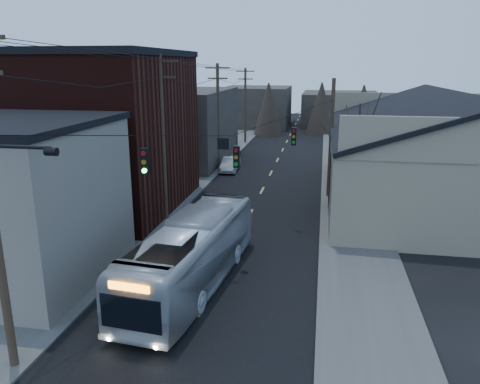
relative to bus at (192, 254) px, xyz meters
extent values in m
cube|color=black|center=(0.91, 20.44, -1.50)|extent=(9.00, 110.00, 0.02)
cube|color=#474744|center=(-5.59, 20.44, -1.45)|extent=(4.00, 110.00, 0.12)
cube|color=#474744|center=(7.41, 20.44, -1.45)|extent=(4.00, 110.00, 0.12)
cube|color=slate|center=(-8.09, -0.56, 1.99)|extent=(8.00, 8.00, 7.00)
cube|color=black|center=(-9.09, 10.44, 3.49)|extent=(10.00, 12.00, 10.00)
cube|color=#312C27|center=(-8.59, 26.44, 1.99)|extent=(9.00, 14.00, 7.00)
cube|color=gray|center=(13.91, 15.44, 0.99)|extent=(16.00, 20.00, 5.00)
cube|color=black|center=(9.91, 15.44, 4.79)|extent=(8.16, 20.60, 2.86)
cube|color=#312C27|center=(-5.09, 55.44, 1.49)|extent=(10.00, 12.00, 6.00)
cube|color=#312C27|center=(7.91, 60.44, 0.99)|extent=(12.00, 14.00, 5.00)
cone|color=black|center=(7.41, 10.44, 2.09)|extent=(0.40, 0.40, 7.20)
cylinder|color=#382B1E|center=(-4.09, 8.44, 3.49)|extent=(0.28, 0.28, 10.00)
cube|color=#382B1E|center=(-4.09, 8.44, 8.09)|extent=(2.20, 0.12, 0.12)
cylinder|color=#382B1E|center=(-4.09, 23.44, 3.24)|extent=(0.28, 0.28, 9.50)
cube|color=#382B1E|center=(-4.09, 23.44, 7.59)|extent=(2.20, 0.12, 0.12)
cylinder|color=#382B1E|center=(-4.09, 38.44, 2.99)|extent=(0.28, 0.28, 9.00)
cube|color=#382B1E|center=(-4.09, 38.44, 7.09)|extent=(2.20, 0.12, 0.12)
cylinder|color=#382B1E|center=(5.91, 15.44, 2.74)|extent=(0.28, 0.28, 8.50)
cube|color=black|center=(-1.09, -2.06, 4.44)|extent=(0.28, 0.20, 1.00)
cube|color=black|center=(1.51, 2.44, 3.84)|extent=(0.28, 0.20, 1.00)
cube|color=black|center=(3.71, 8.44, 3.94)|extent=(0.28, 0.20, 1.00)
imported|color=#AEB3BA|center=(0.00, 0.00, 0.00)|extent=(3.68, 11.03, 3.01)
imported|color=#AAACB2|center=(-2.83, 22.68, -0.87)|extent=(1.44, 3.87, 1.27)
camera|label=1|loc=(5.33, -18.11, 7.91)|focal=35.00mm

